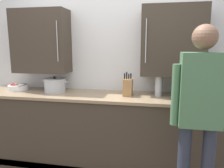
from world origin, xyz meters
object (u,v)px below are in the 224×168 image
(thermos_flask, at_px, (159,85))
(knife_block, at_px, (128,87))
(person_figure, at_px, (199,109))
(microwave_oven, at_px, (201,86))
(fruit_bowl, at_px, (18,87))
(stock_pot, at_px, (55,85))

(thermos_flask, bearing_deg, knife_block, -173.60)
(knife_block, relative_size, person_figure, 0.17)
(microwave_oven, height_order, fruit_bowl, microwave_oven)
(microwave_oven, bearing_deg, stock_pot, 179.41)
(microwave_oven, distance_m, person_figure, 0.79)
(stock_pot, relative_size, fruit_bowl, 1.38)
(stock_pot, bearing_deg, fruit_bowl, 178.81)
(person_figure, bearing_deg, knife_block, 132.46)
(microwave_oven, bearing_deg, fruit_bowl, 179.27)
(knife_block, height_order, fruit_bowl, knife_block)
(knife_block, bearing_deg, microwave_oven, 0.93)
(person_figure, bearing_deg, thermos_flask, 111.91)
(knife_block, xyz_separation_m, stock_pot, (-0.98, 0.03, -0.02))
(fruit_bowl, bearing_deg, stock_pot, -1.19)
(stock_pot, height_order, fruit_bowl, stock_pot)
(microwave_oven, height_order, knife_block, microwave_oven)
(microwave_oven, xyz_separation_m, person_figure, (-0.16, -0.77, -0.06))
(fruit_bowl, bearing_deg, thermos_flask, -0.07)
(thermos_flask, bearing_deg, person_figure, -68.09)
(knife_block, xyz_separation_m, thermos_flask, (0.37, 0.04, 0.04))
(fruit_bowl, bearing_deg, person_figure, -19.83)
(microwave_oven, xyz_separation_m, thermos_flask, (-0.48, 0.03, -0.01))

